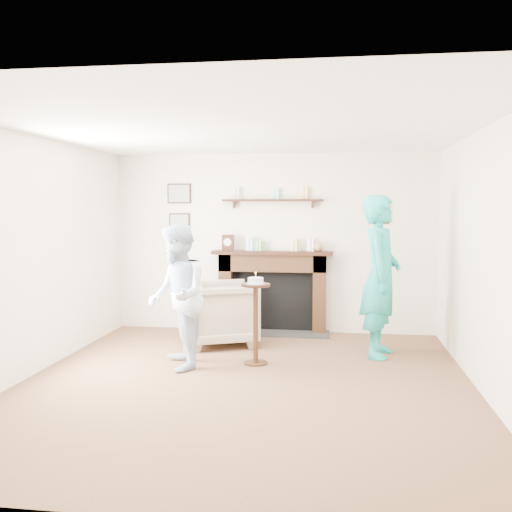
# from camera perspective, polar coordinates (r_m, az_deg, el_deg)

# --- Properties ---
(ground) EXTENTS (5.00, 5.00, 0.00)m
(ground) POSITION_cam_1_polar(r_m,az_deg,el_deg) (5.80, -1.12, -12.70)
(ground) COLOR brown
(ground) RESTS_ON ground
(room_shell) EXTENTS (4.54, 5.02, 2.52)m
(room_shell) POSITION_cam_1_polar(r_m,az_deg,el_deg) (6.21, -0.14, 3.70)
(room_shell) COLOR #F4E4CF
(room_shell) RESTS_ON ground
(armchair) EXTENTS (1.16, 1.15, 0.81)m
(armchair) POSITION_cam_1_polar(r_m,az_deg,el_deg) (7.43, -3.62, -8.76)
(armchair) COLOR tan
(armchair) RESTS_ON ground
(man) EXTENTS (0.84, 0.94, 1.58)m
(man) POSITION_cam_1_polar(r_m,az_deg,el_deg) (6.40, -7.81, -11.04)
(man) COLOR silver
(man) RESTS_ON ground
(woman) EXTENTS (0.57, 0.76, 1.90)m
(woman) POSITION_cam_1_polar(r_m,az_deg,el_deg) (7.01, 12.19, -9.71)
(woman) COLOR teal
(woman) RESTS_ON ground
(pedestal_table) EXTENTS (0.32, 0.32, 1.04)m
(pedestal_table) POSITION_cam_1_polar(r_m,az_deg,el_deg) (6.37, -0.04, -5.17)
(pedestal_table) COLOR black
(pedestal_table) RESTS_ON ground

